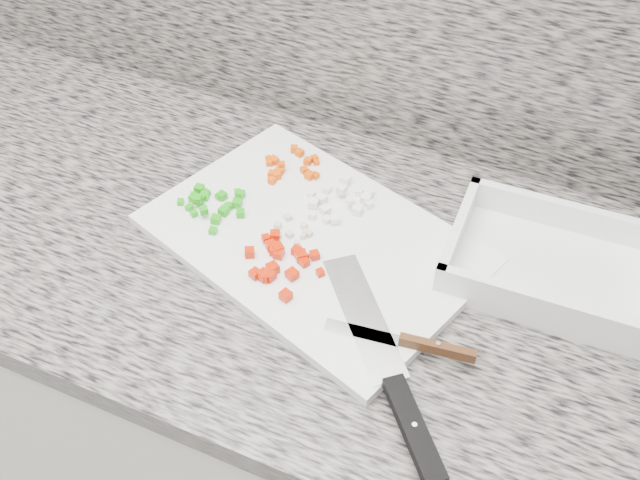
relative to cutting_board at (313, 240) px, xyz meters
The scene contains 11 objects.
cabinet 0.49m from the cutting_board, 169.42° to the right, with size 3.92×0.62×0.86m, color silver.
countertop 0.09m from the cutting_board, 169.42° to the right, with size 3.96×0.64×0.04m, color slate.
cutting_board is the anchor object (origin of this frame).
carrot_pile 0.16m from the cutting_board, 127.92° to the left, with size 0.10×0.10×0.02m.
onion_pile 0.08m from the cutting_board, 81.23° to the left, with size 0.10×0.11×0.02m.
green_pepper_pile 0.16m from the cutting_board, behind, with size 0.11×0.10×0.02m.
red_pepper_pile 0.07m from the cutting_board, 107.51° to the right, with size 0.12×0.11×0.01m.
garlic_pile 0.03m from the cutting_board, behind, with size 0.06×0.05×0.01m.
chef_knife 0.27m from the cutting_board, 45.06° to the right, with size 0.25×0.29×0.02m.
paring_knife 0.24m from the cutting_board, 32.02° to the right, with size 0.19×0.04×0.02m.
tray 0.33m from the cutting_board, 13.25° to the left, with size 0.28×0.21×0.06m.
Camera 1 is at (0.39, 0.80, 1.65)m, focal length 40.00 mm.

